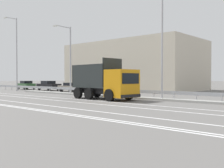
{
  "coord_description": "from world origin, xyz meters",
  "views": [
    {
      "loc": [
        16.7,
        -18.23,
        1.94
      ],
      "look_at": [
        0.07,
        0.7,
        1.39
      ],
      "focal_mm": 42.0,
      "sensor_mm": 36.0,
      "label": 1
    }
  ],
  "objects_px": {
    "parked_car_1": "(49,86)",
    "parked_car_3": "(103,87)",
    "dump_truck": "(110,85)",
    "parked_car_0": "(26,85)",
    "street_lamp_1": "(69,56)",
    "median_road_sign": "(84,85)",
    "street_lamp_2": "(161,39)",
    "parked_car_2": "(72,87)",
    "street_lamp_0": "(16,52)"
  },
  "relations": [
    {
      "from": "parked_car_0",
      "to": "parked_car_3",
      "type": "bearing_deg",
      "value": -85.89
    },
    {
      "from": "parked_car_2",
      "to": "dump_truck",
      "type": "bearing_deg",
      "value": 60.49
    },
    {
      "from": "street_lamp_1",
      "to": "parked_car_3",
      "type": "distance_m",
      "value": 5.88
    },
    {
      "from": "dump_truck",
      "to": "parked_car_1",
      "type": "xyz_separation_m",
      "value": [
        -19.55,
        7.1,
        -0.59
      ]
    },
    {
      "from": "dump_truck",
      "to": "street_lamp_1",
      "type": "bearing_deg",
      "value": -101.16
    },
    {
      "from": "parked_car_3",
      "to": "median_road_sign",
      "type": "bearing_deg",
      "value": -172.44
    },
    {
      "from": "parked_car_3",
      "to": "dump_truck",
      "type": "bearing_deg",
      "value": -137.68
    },
    {
      "from": "street_lamp_0",
      "to": "parked_car_1",
      "type": "bearing_deg",
      "value": 71.85
    },
    {
      "from": "parked_car_2",
      "to": "parked_car_3",
      "type": "bearing_deg",
      "value": 87.69
    },
    {
      "from": "street_lamp_0",
      "to": "parked_car_0",
      "type": "relative_size",
      "value": 2.74
    },
    {
      "from": "parked_car_1",
      "to": "parked_car_3",
      "type": "relative_size",
      "value": 0.9
    },
    {
      "from": "parked_car_0",
      "to": "street_lamp_1",
      "type": "bearing_deg",
      "value": -99.97
    },
    {
      "from": "median_road_sign",
      "to": "dump_truck",
      "type": "bearing_deg",
      "value": -22.55
    },
    {
      "from": "street_lamp_1",
      "to": "parked_car_1",
      "type": "distance_m",
      "value": 12.42
    },
    {
      "from": "dump_truck",
      "to": "street_lamp_2",
      "type": "bearing_deg",
      "value": 128.89
    },
    {
      "from": "median_road_sign",
      "to": "parked_car_3",
      "type": "distance_m",
      "value": 4.16
    },
    {
      "from": "parked_car_1",
      "to": "street_lamp_1",
      "type": "bearing_deg",
      "value": 68.55
    },
    {
      "from": "parked_car_3",
      "to": "street_lamp_1",
      "type": "bearing_deg",
      "value": 154.98
    },
    {
      "from": "street_lamp_1",
      "to": "parked_car_1",
      "type": "xyz_separation_m",
      "value": [
        -10.86,
        4.7,
        -3.76
      ]
    },
    {
      "from": "street_lamp_2",
      "to": "parked_car_0",
      "type": "bearing_deg",
      "value": 171.98
    },
    {
      "from": "parked_car_1",
      "to": "parked_car_0",
      "type": "bearing_deg",
      "value": -84.07
    },
    {
      "from": "parked_car_2",
      "to": "parked_car_3",
      "type": "height_order",
      "value": "parked_car_3"
    },
    {
      "from": "street_lamp_2",
      "to": "parked_car_0",
      "type": "distance_m",
      "value": 29.94
    },
    {
      "from": "dump_truck",
      "to": "parked_car_0",
      "type": "bearing_deg",
      "value": -100.36
    },
    {
      "from": "parked_car_0",
      "to": "parked_car_3",
      "type": "xyz_separation_m",
      "value": [
        18.49,
        -0.04,
        0.03
      ]
    },
    {
      "from": "street_lamp_0",
      "to": "median_road_sign",
      "type": "bearing_deg",
      "value": 0.68
    },
    {
      "from": "median_road_sign",
      "to": "street_lamp_2",
      "type": "height_order",
      "value": "street_lamp_2"
    },
    {
      "from": "parked_car_0",
      "to": "street_lamp_0",
      "type": "bearing_deg",
      "value": -129.12
    },
    {
      "from": "parked_car_1",
      "to": "parked_car_3",
      "type": "xyz_separation_m",
      "value": [
        12.44,
        -0.46,
        0.01
      ]
    },
    {
      "from": "street_lamp_2",
      "to": "parked_car_1",
      "type": "distance_m",
      "value": 24.12
    },
    {
      "from": "street_lamp_0",
      "to": "parked_car_1",
      "type": "distance_m",
      "value": 7.14
    },
    {
      "from": "dump_truck",
      "to": "street_lamp_2",
      "type": "distance_m",
      "value": 6.01
    },
    {
      "from": "dump_truck",
      "to": "parked_car_0",
      "type": "relative_size",
      "value": 1.74
    },
    {
      "from": "median_road_sign",
      "to": "street_lamp_0",
      "type": "height_order",
      "value": "street_lamp_0"
    },
    {
      "from": "parked_car_3",
      "to": "parked_car_2",
      "type": "bearing_deg",
      "value": 86.12
    },
    {
      "from": "street_lamp_0",
      "to": "parked_car_2",
      "type": "relative_size",
      "value": 2.58
    },
    {
      "from": "parked_car_3",
      "to": "parked_car_1",
      "type": "bearing_deg",
      "value": 83.24
    },
    {
      "from": "median_road_sign",
      "to": "parked_car_0",
      "type": "relative_size",
      "value": 0.57
    },
    {
      "from": "median_road_sign",
      "to": "parked_car_3",
      "type": "bearing_deg",
      "value": 102.2
    },
    {
      "from": "parked_car_1",
      "to": "parked_car_3",
      "type": "height_order",
      "value": "parked_car_3"
    },
    {
      "from": "street_lamp_0",
      "to": "parked_car_0",
      "type": "bearing_deg",
      "value": 136.64
    },
    {
      "from": "median_road_sign",
      "to": "parked_car_3",
      "type": "height_order",
      "value": "median_road_sign"
    },
    {
      "from": "median_road_sign",
      "to": "parked_car_2",
      "type": "bearing_deg",
      "value": 150.27
    },
    {
      "from": "street_lamp_0",
      "to": "parked_car_3",
      "type": "distance_m",
      "value": 15.48
    },
    {
      "from": "street_lamp_2",
      "to": "parked_car_0",
      "type": "relative_size",
      "value": 2.41
    },
    {
      "from": "street_lamp_0",
      "to": "parked_car_0",
      "type": "distance_m",
      "value": 8.09
    },
    {
      "from": "parked_car_0",
      "to": "parked_car_3",
      "type": "height_order",
      "value": "parked_car_3"
    },
    {
      "from": "street_lamp_0",
      "to": "parked_car_1",
      "type": "height_order",
      "value": "street_lamp_0"
    },
    {
      "from": "dump_truck",
      "to": "parked_car_2",
      "type": "relative_size",
      "value": 1.64
    },
    {
      "from": "parked_car_0",
      "to": "parked_car_3",
      "type": "relative_size",
      "value": 0.8
    }
  ]
}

